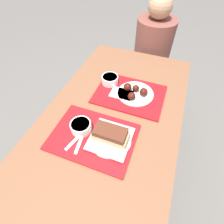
{
  "coord_description": "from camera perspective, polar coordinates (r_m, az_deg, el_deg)",
  "views": [
    {
      "loc": [
        0.23,
        -0.63,
        1.56
      ],
      "look_at": [
        0.0,
        -0.03,
        0.81
      ],
      "focal_mm": 28.0,
      "sensor_mm": 36.0,
      "label": 1
    }
  ],
  "objects": [
    {
      "name": "tray_far",
      "position": [
        1.14,
        5.73,
        5.77
      ],
      "size": [
        0.43,
        0.32,
        0.01
      ],
      "color": "#B21419",
      "rests_on": "picnic_table"
    },
    {
      "name": "picnic_bench_far",
      "position": [
        1.98,
        9.82,
        11.08
      ],
      "size": [
        0.74,
        0.28,
        0.43
      ],
      "color": "brown",
      "rests_on": "ground_plane"
    },
    {
      "name": "bowl_coleslaw_far",
      "position": [
        1.19,
        -0.66,
        10.64
      ],
      "size": [
        0.11,
        0.11,
        0.05
      ],
      "color": "white",
      "rests_on": "tray_far"
    },
    {
      "name": "tray_near",
      "position": [
        0.93,
        -6.17,
        -8.04
      ],
      "size": [
        0.43,
        0.32,
        0.01
      ],
      "color": "#B21419",
      "rests_on": "picnic_table"
    },
    {
      "name": "picnic_table",
      "position": [
        1.12,
        0.33,
        -4.08
      ],
      "size": [
        0.78,
        1.41,
        0.77
      ],
      "color": "brown",
      "rests_on": "ground_plane"
    },
    {
      "name": "ground_plane",
      "position": [
        1.7,
        0.23,
        -17.45
      ],
      "size": [
        12.0,
        12.0,
        0.0
      ],
      "primitive_type": "plane",
      "color": "#605B56"
    },
    {
      "name": "plastic_knife_near",
      "position": [
        0.92,
        -10.08,
        -8.76
      ],
      "size": [
        0.04,
        0.17,
        0.0
      ],
      "color": "white",
      "rests_on": "tray_near"
    },
    {
      "name": "person_seated_across",
      "position": [
        1.76,
        13.23,
        20.38
      ],
      "size": [
        0.33,
        0.33,
        0.74
      ],
      "color": "brown",
      "rests_on": "picnic_bench_far"
    },
    {
      "name": "wings_plate_far",
      "position": [
        1.12,
        7.48,
        6.48
      ],
      "size": [
        0.23,
        0.23,
        0.06
      ],
      "color": "white",
      "rests_on": "tray_far"
    },
    {
      "name": "bowl_coleslaw_near",
      "position": [
        0.93,
        -10.13,
        -4.62
      ],
      "size": [
        0.11,
        0.11,
        0.05
      ],
      "color": "white",
      "rests_on": "tray_near"
    },
    {
      "name": "plastic_fork_near",
      "position": [
        0.93,
        -11.29,
        -8.32
      ],
      "size": [
        0.06,
        0.17,
        0.0
      ],
      "color": "white",
      "rests_on": "tray_near"
    },
    {
      "name": "napkin_far",
      "position": [
        1.12,
        3.28,
        5.95
      ],
      "size": [
        0.14,
        0.1,
        0.01
      ],
      "color": "white",
      "rests_on": "tray_far"
    },
    {
      "name": "brisket_sandwich_plate",
      "position": [
        0.88,
        -0.55,
        -7.96
      ],
      "size": [
        0.22,
        0.22,
        0.08
      ],
      "color": "white",
      "rests_on": "tray_near"
    }
  ]
}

